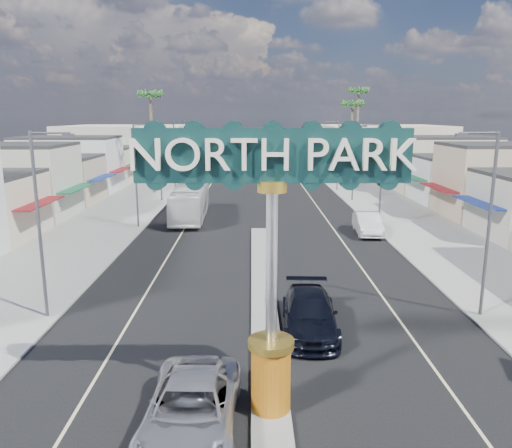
{
  "coord_description": "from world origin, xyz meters",
  "views": [
    {
      "loc": [
        -0.62,
        -12.88,
        9.67
      ],
      "look_at": [
        -0.4,
        11.69,
        4.31
      ],
      "focal_mm": 35.0,
      "sensor_mm": 36.0,
      "label": 1
    }
  ],
  "objects_px": {
    "streetlight_l_mid": "(138,170)",
    "palm_left_far": "(150,100)",
    "traffic_signal_left": "(176,164)",
    "streetlight_l_near": "(42,216)",
    "palm_right_far": "(358,96)",
    "streetlight_l_far": "(176,152)",
    "palm_right_mid": "(352,108)",
    "gateway_sign": "(272,240)",
    "streetlight_r_mid": "(380,170)",
    "streetlight_r_far": "(337,152)",
    "streetlight_r_near": "(487,216)",
    "car_parked_right": "(367,224)",
    "city_bus": "(190,201)",
    "suv_left": "(191,409)",
    "traffic_signal_right": "(338,164)",
    "suv_right": "(309,313)"
  },
  "relations": [
    {
      "from": "streetlight_r_mid",
      "to": "palm_right_far",
      "type": "relative_size",
      "value": 0.64
    },
    {
      "from": "traffic_signal_right",
      "to": "streetlight_r_near",
      "type": "distance_m",
      "value": 34.03
    },
    {
      "from": "palm_right_far",
      "to": "streetlight_l_mid",
      "type": "bearing_deg",
      "value": -128.48
    },
    {
      "from": "traffic_signal_left",
      "to": "streetlight_l_far",
      "type": "xyz_separation_m",
      "value": [
        -1.25,
        8.01,
        0.79
      ]
    },
    {
      "from": "streetlight_r_near",
      "to": "car_parked_right",
      "type": "bearing_deg",
      "value": 94.68
    },
    {
      "from": "palm_left_far",
      "to": "traffic_signal_left",
      "type": "bearing_deg",
      "value": -57.57
    },
    {
      "from": "streetlight_r_near",
      "to": "city_bus",
      "type": "relative_size",
      "value": 0.75
    },
    {
      "from": "streetlight_l_near",
      "to": "palm_right_mid",
      "type": "xyz_separation_m",
      "value": [
        23.43,
        46.0,
        5.54
      ]
    },
    {
      "from": "streetlight_r_mid",
      "to": "streetlight_r_far",
      "type": "bearing_deg",
      "value": 90.0
    },
    {
      "from": "traffic_signal_right",
      "to": "palm_right_far",
      "type": "height_order",
      "value": "palm_right_far"
    },
    {
      "from": "streetlight_l_far",
      "to": "palm_right_mid",
      "type": "bearing_deg",
      "value": 9.69
    },
    {
      "from": "streetlight_l_near",
      "to": "streetlight_r_mid",
      "type": "height_order",
      "value": "same"
    },
    {
      "from": "car_parked_right",
      "to": "streetlight_r_mid",
      "type": "bearing_deg",
      "value": 63.82
    },
    {
      "from": "traffic_signal_left",
      "to": "palm_right_mid",
      "type": "xyz_separation_m",
      "value": [
        22.18,
        12.01,
        6.33
      ]
    },
    {
      "from": "streetlight_r_mid",
      "to": "palm_left_far",
      "type": "bearing_deg",
      "value": 139.52
    },
    {
      "from": "streetlight_l_near",
      "to": "city_bus",
      "type": "distance_m",
      "value": 24.63
    },
    {
      "from": "city_bus",
      "to": "gateway_sign",
      "type": "bearing_deg",
      "value": -79.85
    },
    {
      "from": "streetlight_r_mid",
      "to": "city_bus",
      "type": "xyz_separation_m",
      "value": [
        -16.93,
        4.07,
        -3.41
      ]
    },
    {
      "from": "streetlight_l_near",
      "to": "suv_right",
      "type": "relative_size",
      "value": 1.51
    },
    {
      "from": "streetlight_l_far",
      "to": "streetlight_r_far",
      "type": "height_order",
      "value": "same"
    },
    {
      "from": "traffic_signal_left",
      "to": "car_parked_right",
      "type": "bearing_deg",
      "value": -42.23
    },
    {
      "from": "palm_right_mid",
      "to": "suv_left",
      "type": "bearing_deg",
      "value": -105.7
    },
    {
      "from": "traffic_signal_left",
      "to": "traffic_signal_right",
      "type": "height_order",
      "value": "same"
    },
    {
      "from": "streetlight_r_mid",
      "to": "suv_left",
      "type": "bearing_deg",
      "value": -113.93
    },
    {
      "from": "gateway_sign",
      "to": "streetlight_l_far",
      "type": "height_order",
      "value": "gateway_sign"
    },
    {
      "from": "streetlight_r_far",
      "to": "traffic_signal_left",
      "type": "bearing_deg",
      "value": -157.8
    },
    {
      "from": "streetlight_r_near",
      "to": "palm_right_mid",
      "type": "height_order",
      "value": "palm_right_mid"
    },
    {
      "from": "gateway_sign",
      "to": "traffic_signal_left",
      "type": "xyz_separation_m",
      "value": [
        -9.18,
        42.02,
        -1.65
      ]
    },
    {
      "from": "palm_right_far",
      "to": "suv_left",
      "type": "relative_size",
      "value": 2.32
    },
    {
      "from": "streetlight_l_far",
      "to": "streetlight_r_mid",
      "type": "distance_m",
      "value": 30.32
    },
    {
      "from": "traffic_signal_right",
      "to": "suv_right",
      "type": "bearing_deg",
      "value": -101.4
    },
    {
      "from": "streetlight_l_mid",
      "to": "streetlight_r_mid",
      "type": "bearing_deg",
      "value": 0.0
    },
    {
      "from": "car_parked_right",
      "to": "city_bus",
      "type": "relative_size",
      "value": 0.45
    },
    {
      "from": "traffic_signal_left",
      "to": "streetlight_r_near",
      "type": "height_order",
      "value": "streetlight_r_near"
    },
    {
      "from": "streetlight_l_far",
      "to": "suv_right",
      "type": "relative_size",
      "value": 1.51
    },
    {
      "from": "streetlight_l_mid",
      "to": "streetlight_r_near",
      "type": "bearing_deg",
      "value": -43.79
    },
    {
      "from": "streetlight_l_near",
      "to": "palm_right_far",
      "type": "height_order",
      "value": "palm_right_far"
    },
    {
      "from": "gateway_sign",
      "to": "streetlight_l_near",
      "type": "relative_size",
      "value": 1.02
    },
    {
      "from": "streetlight_r_near",
      "to": "suv_right",
      "type": "distance_m",
      "value": 9.56
    },
    {
      "from": "palm_right_mid",
      "to": "palm_right_far",
      "type": "bearing_deg",
      "value": 71.57
    },
    {
      "from": "streetlight_l_near",
      "to": "palm_left_far",
      "type": "height_order",
      "value": "palm_left_far"
    },
    {
      "from": "suv_left",
      "to": "suv_right",
      "type": "bearing_deg",
      "value": 60.55
    },
    {
      "from": "streetlight_l_mid",
      "to": "palm_left_far",
      "type": "bearing_deg",
      "value": 97.31
    },
    {
      "from": "streetlight_r_near",
      "to": "suv_left",
      "type": "distance_m",
      "value": 16.37
    },
    {
      "from": "palm_right_mid",
      "to": "car_parked_right",
      "type": "xyz_separation_m",
      "value": [
        -4.0,
        -28.51,
        -9.71
      ]
    },
    {
      "from": "streetlight_r_mid",
      "to": "city_bus",
      "type": "height_order",
      "value": "streetlight_r_mid"
    },
    {
      "from": "palm_left_far",
      "to": "palm_right_mid",
      "type": "bearing_deg",
      "value": 12.99
    },
    {
      "from": "suv_right",
      "to": "streetlight_l_near",
      "type": "bearing_deg",
      "value": 175.58
    },
    {
      "from": "streetlight_l_near",
      "to": "streetlight_r_near",
      "type": "height_order",
      "value": "same"
    },
    {
      "from": "streetlight_l_far",
      "to": "suv_left",
      "type": "bearing_deg",
      "value": -81.17
    }
  ]
}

